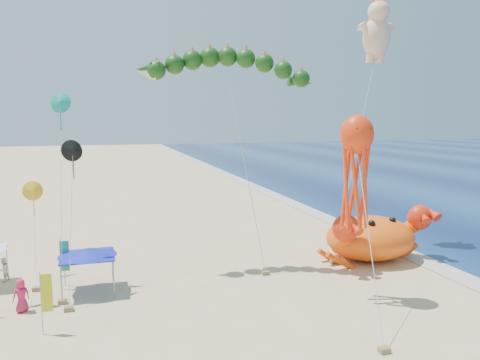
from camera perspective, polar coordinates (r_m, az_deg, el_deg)
The scene contains 8 objects.
ground at distance 30.72m, azimuth 4.77°, elevation -12.44°, with size 320.00×320.00×0.00m, color #D1B784.
foam_strip at distance 36.69m, azimuth 22.73°, elevation -9.65°, with size 320.00×320.00×0.00m, color silver.
crab_inflatable at distance 36.29m, azimuth 15.72°, elevation -6.63°, with size 9.16×6.84×4.01m.
dragon_kite at distance 32.36m, azimuth -1.72°, elevation 13.12°, with size 11.82×4.69×14.92m.
cherub_kite at distance 41.24m, azimuth 16.34°, elevation 17.16°, with size 7.34×5.93×19.97m.
octopus_kite at distance 27.26m, azimuth 13.97°, elevation 2.00°, with size 3.17×7.24×10.70m.
canopy_blue at distance 29.98m, azimuth -18.10°, elevation -8.41°, with size 3.45×3.45×2.71m.
small_kites at distance 30.20m, azimuth -25.09°, elevation 0.71°, with size 7.64×9.37×12.12m.
Camera 1 is at (-10.76, -26.78, 10.54)m, focal length 35.00 mm.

